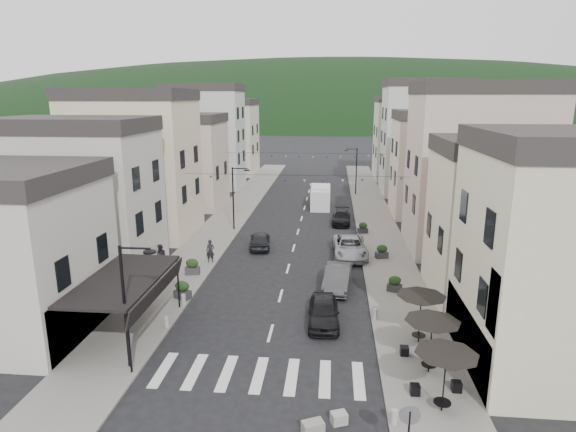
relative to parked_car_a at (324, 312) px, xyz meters
name	(u,v)px	position (x,y,z in m)	size (l,w,h in m)	color
ground	(252,402)	(-2.80, -7.40, -0.72)	(700.00, 700.00, 0.00)	black
sidewalk_left	(233,214)	(-10.30, 24.60, -0.66)	(4.00, 76.00, 0.12)	slate
sidewalk_right	(374,217)	(4.70, 24.60, -0.66)	(4.00, 76.00, 0.12)	slate
hill_backdrop	(329,116)	(-2.80, 292.60, -0.72)	(640.00, 360.00, 70.00)	black
boutique_awning	(128,281)	(-10.05, -2.40, 2.40)	(3.77, 7.50, 3.28)	black
buildings_row_left	(182,151)	(-17.30, 30.35, 5.40)	(10.20, 54.16, 14.00)	#B5B1A6
buildings_row_right	(438,153)	(11.70, 29.19, 5.60)	(10.20, 54.16, 14.50)	beige
cafe_terrace	(432,327)	(4.90, -4.60, 1.64)	(2.50, 8.10, 2.53)	black
streetlamp_left_near	(130,295)	(-8.62, -5.40, 2.98)	(1.70, 0.56, 6.00)	black
streetlamp_left_far	(236,192)	(-8.62, 18.60, 2.98)	(1.70, 0.56, 6.00)	black
streetlamp_right_far	(354,166)	(3.02, 36.60, 2.98)	(1.70, 0.56, 6.00)	black
traffic_sign	(409,426)	(3.00, -10.90, 1.21)	(0.70, 0.07, 2.70)	black
bollards	(269,330)	(-2.80, -1.90, -0.30)	(11.66, 10.26, 0.60)	gray
bunting_near	(295,179)	(-2.80, 14.60, 4.93)	(19.00, 0.28, 0.62)	black
bunting_far	(306,156)	(-2.80, 30.60, 4.93)	(19.00, 0.28, 0.62)	black
parked_car_a	(324,312)	(0.00, 0.00, 0.00)	(1.70, 4.22, 1.44)	black
parked_car_b	(337,277)	(0.79, 5.18, 0.04)	(1.62, 4.64, 1.53)	#37373A
parked_car_c	(350,247)	(1.80, 11.87, 0.06)	(2.57, 5.58, 1.55)	gray
parked_car_d	(341,217)	(1.28, 21.94, -0.08)	(1.80, 4.42, 1.28)	black
parked_car_e	(260,240)	(-5.60, 13.40, -0.03)	(1.64, 4.07, 1.39)	black
delivery_van	(321,196)	(-1.00, 29.06, 0.55)	(2.19, 5.43, 2.59)	silver
pedestrian_a	(210,251)	(-8.75, 9.15, 0.27)	(0.64, 0.42, 1.74)	black
pedestrian_b	(161,256)	(-12.00, 7.51, 0.30)	(0.87, 0.68, 1.79)	black
concrete_block_a	(313,428)	(-0.18, -9.10, -0.47)	(0.80, 0.50, 0.50)	gray
concrete_block_b	(339,418)	(0.80, -8.40, -0.49)	(0.60, 0.45, 0.45)	gray
planter_la	(182,290)	(-8.80, 2.38, -0.05)	(1.15, 0.90, 1.13)	#2B2B2D
planter_lb	(192,267)	(-9.40, 6.56, -0.05)	(1.09, 0.72, 1.14)	#303133
planter_ra	(395,284)	(4.46, 4.76, -0.10)	(1.03, 0.76, 1.03)	#29292B
planter_rb	(382,252)	(4.27, 11.36, -0.09)	(1.07, 0.81, 1.06)	#323234
planter_rc	(363,228)	(3.20, 18.34, -0.11)	(0.99, 0.71, 1.00)	#29292B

